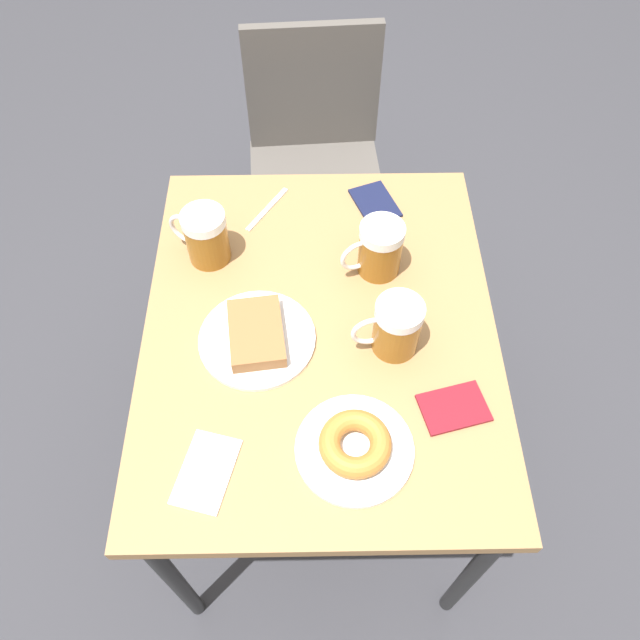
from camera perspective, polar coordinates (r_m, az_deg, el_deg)
ground_plane at (r=1.93m, az=-0.00°, el=-12.29°), size 8.00×8.00×0.00m
table at (r=1.36m, az=-0.00°, el=-2.08°), size 0.74×0.92×0.70m
chair at (r=1.99m, az=-0.42°, el=15.83°), size 0.42×0.42×0.85m
plate_with_cake at (r=1.28m, az=-5.80°, el=-1.47°), size 0.24×0.24×0.04m
plate_with_donut at (r=1.15m, az=3.20°, el=-11.42°), size 0.22×0.22×0.05m
beer_mug_left at (r=1.35m, az=5.43°, el=6.48°), size 0.14×0.10×0.13m
beer_mug_center at (r=1.23m, az=6.94°, el=-0.64°), size 0.14×0.10×0.13m
beer_mug_right at (r=1.39m, az=-10.44°, el=7.56°), size 0.13×0.10×0.13m
napkin_folded at (r=1.17m, az=-10.36°, el=-13.47°), size 0.12×0.16×0.00m
fork at (r=1.52m, az=-4.85°, el=10.07°), size 0.10×0.14×0.00m
passport_near_edge at (r=1.23m, az=12.13°, el=-7.85°), size 0.14×0.12×0.01m
passport_far_edge at (r=1.53m, az=5.05°, el=10.61°), size 0.13×0.15×0.01m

